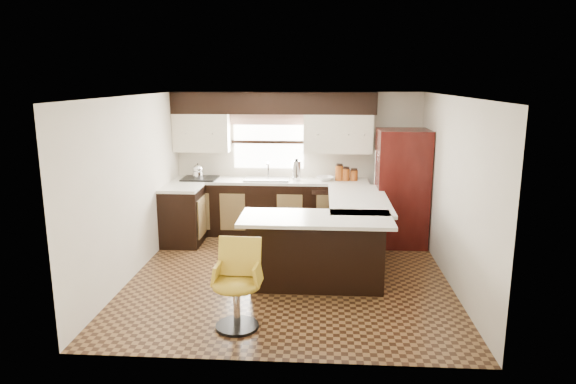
# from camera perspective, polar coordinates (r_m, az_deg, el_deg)

# --- Properties ---
(floor) EXTENTS (4.40, 4.40, 0.00)m
(floor) POSITION_cam_1_polar(r_m,az_deg,el_deg) (7.08, 0.16, -9.18)
(floor) COLOR #49301A
(floor) RESTS_ON ground
(ceiling) EXTENTS (4.40, 4.40, 0.00)m
(ceiling) POSITION_cam_1_polar(r_m,az_deg,el_deg) (6.58, 0.18, 10.62)
(ceiling) COLOR silver
(ceiling) RESTS_ON wall_back
(wall_back) EXTENTS (4.40, 0.00, 4.40)m
(wall_back) POSITION_cam_1_polar(r_m,az_deg,el_deg) (8.89, 1.08, 3.32)
(wall_back) COLOR beige
(wall_back) RESTS_ON floor
(wall_front) EXTENTS (4.40, 0.00, 4.40)m
(wall_front) POSITION_cam_1_polar(r_m,az_deg,el_deg) (4.61, -1.59, -5.39)
(wall_front) COLOR beige
(wall_front) RESTS_ON floor
(wall_left) EXTENTS (0.00, 4.40, 4.40)m
(wall_left) POSITION_cam_1_polar(r_m,az_deg,el_deg) (7.18, -16.81, 0.57)
(wall_left) COLOR beige
(wall_left) RESTS_ON floor
(wall_right) EXTENTS (0.00, 4.40, 4.40)m
(wall_right) POSITION_cam_1_polar(r_m,az_deg,el_deg) (6.93, 17.79, 0.09)
(wall_right) COLOR beige
(wall_right) RESTS_ON floor
(base_cab_back) EXTENTS (3.30, 0.60, 0.90)m
(base_cab_back) POSITION_cam_1_polar(r_m,az_deg,el_deg) (8.78, -1.97, -1.79)
(base_cab_back) COLOR black
(base_cab_back) RESTS_ON floor
(base_cab_left) EXTENTS (0.60, 0.70, 0.90)m
(base_cab_left) POSITION_cam_1_polar(r_m,az_deg,el_deg) (8.41, -11.62, -2.70)
(base_cab_left) COLOR black
(base_cab_left) RESTS_ON floor
(counter_back) EXTENTS (3.30, 0.60, 0.04)m
(counter_back) POSITION_cam_1_polar(r_m,az_deg,el_deg) (8.68, -1.99, 1.23)
(counter_back) COLOR silver
(counter_back) RESTS_ON base_cab_back
(counter_left) EXTENTS (0.60, 0.70, 0.04)m
(counter_left) POSITION_cam_1_polar(r_m,az_deg,el_deg) (8.30, -11.76, 0.45)
(counter_left) COLOR silver
(counter_left) RESTS_ON base_cab_left
(soffit) EXTENTS (3.40, 0.35, 0.36)m
(soffit) POSITION_cam_1_polar(r_m,az_deg,el_deg) (8.64, -1.64, 9.86)
(soffit) COLOR black
(soffit) RESTS_ON wall_back
(upper_cab_left) EXTENTS (0.94, 0.35, 0.64)m
(upper_cab_left) POSITION_cam_1_polar(r_m,az_deg,el_deg) (8.88, -9.53, 6.53)
(upper_cab_left) COLOR beige
(upper_cab_left) RESTS_ON wall_back
(upper_cab_right) EXTENTS (1.14, 0.35, 0.64)m
(upper_cab_right) POSITION_cam_1_polar(r_m,az_deg,el_deg) (8.64, 5.57, 6.48)
(upper_cab_right) COLOR beige
(upper_cab_right) RESTS_ON wall_back
(window_pane) EXTENTS (1.20, 0.02, 0.90)m
(window_pane) POSITION_cam_1_polar(r_m,az_deg,el_deg) (8.86, -2.16, 5.57)
(window_pane) COLOR white
(window_pane) RESTS_ON wall_back
(valance) EXTENTS (1.30, 0.06, 0.18)m
(valance) POSITION_cam_1_polar(r_m,az_deg,el_deg) (8.78, -2.21, 8.07)
(valance) COLOR #D19B93
(valance) RESTS_ON wall_back
(sink) EXTENTS (0.75, 0.45, 0.03)m
(sink) POSITION_cam_1_polar(r_m,az_deg,el_deg) (8.66, -2.34, 1.45)
(sink) COLOR #B2B2B7
(sink) RESTS_ON counter_back
(dishwasher) EXTENTS (0.58, 0.03, 0.78)m
(dishwasher) POSITION_cam_1_polar(r_m,az_deg,el_deg) (8.47, 4.59, -2.51)
(dishwasher) COLOR black
(dishwasher) RESTS_ON floor
(cooktop) EXTENTS (0.58, 0.50, 0.02)m
(cooktop) POSITION_cam_1_polar(r_m,az_deg,el_deg) (8.85, -9.76, 1.51)
(cooktop) COLOR black
(cooktop) RESTS_ON counter_back
(peninsula_long) EXTENTS (0.60, 1.95, 0.90)m
(peninsula_long) POSITION_cam_1_polar(r_m,az_deg,el_deg) (7.53, 7.35, -4.34)
(peninsula_long) COLOR black
(peninsula_long) RESTS_ON floor
(peninsula_return) EXTENTS (1.65, 0.60, 0.90)m
(peninsula_return) POSITION_cam_1_polar(r_m,az_deg,el_deg) (6.58, 3.25, -6.73)
(peninsula_return) COLOR black
(peninsula_return) RESTS_ON floor
(counter_pen_long) EXTENTS (0.84, 1.95, 0.04)m
(counter_pen_long) POSITION_cam_1_polar(r_m,az_deg,el_deg) (7.41, 7.84, -0.84)
(counter_pen_long) COLOR silver
(counter_pen_long) RESTS_ON peninsula_long
(counter_pen_return) EXTENTS (1.89, 0.84, 0.04)m
(counter_pen_return) POSITION_cam_1_polar(r_m,az_deg,el_deg) (6.36, 3.11, -2.97)
(counter_pen_return) COLOR silver
(counter_pen_return) RESTS_ON peninsula_return
(refrigerator) EXTENTS (0.79, 0.76, 1.85)m
(refrigerator) POSITION_cam_1_polar(r_m,az_deg,el_deg) (8.33, 12.48, 0.47)
(refrigerator) COLOR #350B08
(refrigerator) RESTS_ON floor
(bar_chair) EXTENTS (0.54, 0.54, 0.95)m
(bar_chair) POSITION_cam_1_polar(r_m,az_deg,el_deg) (5.53, -5.76, -10.34)
(bar_chair) COLOR gold
(bar_chair) RESTS_ON floor
(kettle) EXTENTS (0.18, 0.18, 0.24)m
(kettle) POSITION_cam_1_polar(r_m,az_deg,el_deg) (8.84, -9.99, 2.37)
(kettle) COLOR silver
(kettle) RESTS_ON cooktop
(percolator) EXTENTS (0.14, 0.14, 0.33)m
(percolator) POSITION_cam_1_polar(r_m,az_deg,el_deg) (8.61, 0.94, 2.40)
(percolator) COLOR silver
(percolator) RESTS_ON counter_back
(mixing_bowl) EXTENTS (0.35, 0.35, 0.07)m
(mixing_bowl) POSITION_cam_1_polar(r_m,az_deg,el_deg) (8.62, 4.14, 1.51)
(mixing_bowl) COLOR white
(mixing_bowl) RESTS_ON counter_back
(canister_large) EXTENTS (0.13, 0.13, 0.25)m
(canister_large) POSITION_cam_1_polar(r_m,az_deg,el_deg) (8.63, 5.70, 2.11)
(canister_large) COLOR brown
(canister_large) RESTS_ON counter_back
(canister_med) EXTENTS (0.14, 0.14, 0.20)m
(canister_med) POSITION_cam_1_polar(r_m,az_deg,el_deg) (8.64, 6.42, 1.93)
(canister_med) COLOR brown
(canister_med) RESTS_ON counter_back
(canister_small) EXTENTS (0.13, 0.13, 0.17)m
(canister_small) POSITION_cam_1_polar(r_m,az_deg,el_deg) (8.65, 7.34, 1.84)
(canister_small) COLOR brown
(canister_small) RESTS_ON counter_back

